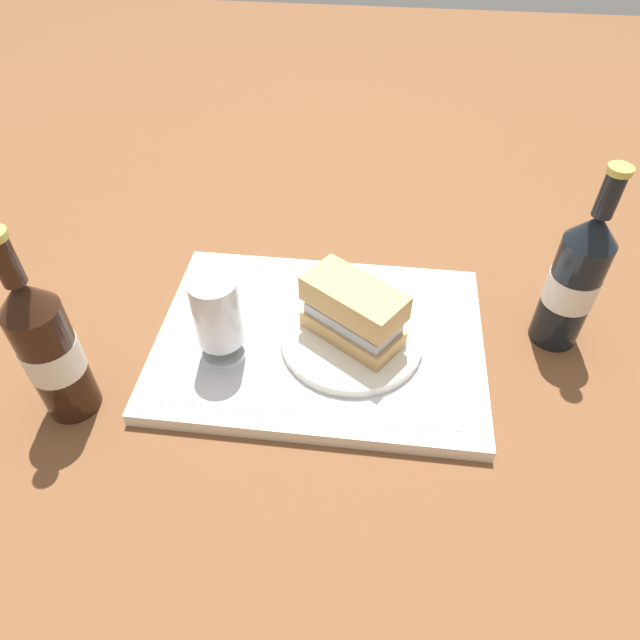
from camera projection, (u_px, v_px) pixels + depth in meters
The scene contains 8 objects.
ground_plane at pixel (320, 346), 0.79m from camera, with size 3.00×3.00×0.00m, color brown.
tray at pixel (320, 341), 0.78m from camera, with size 0.44×0.32×0.02m, color beige.
placemat at pixel (320, 335), 0.78m from camera, with size 0.38×0.27×0.00m, color silver.
plate at pixel (352, 338), 0.76m from camera, with size 0.19×0.19×0.01m, color silver.
sandwich at pixel (351, 310), 0.73m from camera, with size 0.14×0.13×0.08m.
beer_glass at pixel (218, 317), 0.70m from camera, with size 0.06×0.06×0.12m.
beer_bottle at pixel (49, 348), 0.65m from camera, with size 0.07×0.07×0.27m.
second_bottle at pixel (575, 280), 0.73m from camera, with size 0.07×0.07×0.27m.
Camera 1 is at (-0.06, 0.53, 0.58)m, focal length 32.08 mm.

